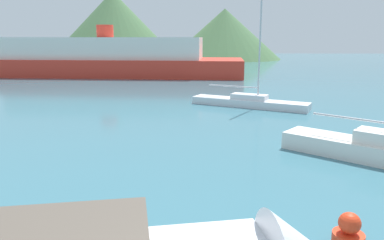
{
  "coord_description": "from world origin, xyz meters",
  "views": [
    {
      "loc": [
        -0.31,
        -3.28,
        5.02
      ],
      "look_at": [
        -0.76,
        14.0,
        1.2
      ],
      "focal_mm": 35.0,
      "sensor_mm": 36.0,
      "label": 1
    }
  ],
  "objects": [
    {
      "name": "hill_central",
      "position": [
        5.08,
        87.97,
        5.85
      ],
      "size": [
        26.66,
        26.66,
        11.7
      ],
      "color": "#476B42",
      "rests_on": "ground_plane"
    },
    {
      "name": "ferry_distant",
      "position": [
        -13.11,
        47.1,
        2.22
      ],
      "size": [
        36.76,
        10.85,
        6.65
      ],
      "rotation": [
        0.0,
        0.0,
        -0.06
      ],
      "color": "red",
      "rests_on": "ground_plane"
    },
    {
      "name": "hill_west",
      "position": [
        -20.58,
        84.82,
        7.65
      ],
      "size": [
        29.9,
        29.9,
        15.3
      ],
      "color": "#476B42",
      "rests_on": "ground_plane"
    },
    {
      "name": "sailboat_inner",
      "position": [
        3.21,
        24.08,
        0.41
      ],
      "size": [
        8.5,
        5.21,
        9.25
      ],
      "rotation": [
        0.0,
        0.0,
        -0.46
      ],
      "color": "silver",
      "rests_on": "ground_plane"
    },
    {
      "name": "buoy_marker",
      "position": [
        3.3,
        5.13,
        0.36
      ],
      "size": [
        0.77,
        0.77,
        0.88
      ],
      "color": "red",
      "rests_on": "ground_plane"
    }
  ]
}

